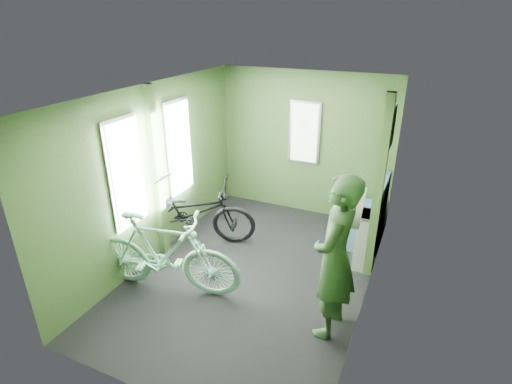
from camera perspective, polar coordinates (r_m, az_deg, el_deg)
room at (r=4.61m, az=-0.73°, el=3.60°), size 4.00×4.02×2.31m
bicycle_black at (r=5.97m, az=-8.91°, el=-6.93°), size 1.98×1.29×1.04m
bicycle_mint at (r=5.05m, az=-12.45°, el=-13.73°), size 1.91×1.00×1.16m
passenger at (r=4.02m, az=11.22°, el=-9.20°), size 0.47×0.73×1.75m
waste_box at (r=5.35m, az=15.34°, el=-6.70°), size 0.23×0.32×0.78m
bench_seat at (r=6.04m, az=15.35°, el=-4.09°), size 0.52×0.91×0.96m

